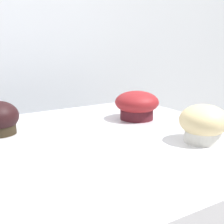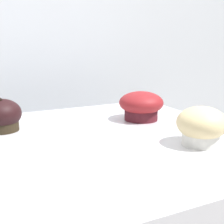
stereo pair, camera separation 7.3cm
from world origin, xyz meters
TOP-DOWN VIEW (x-y plane):
  - muffin_front_center at (0.34, -0.13)m, footprint 0.10×0.10m
  - muffin_back_left at (0.34, 0.10)m, footprint 0.12×0.12m
  - muffin_back_right at (-0.01, 0.15)m, footprint 0.09×0.09m

SIDE VIEW (x-z plane):
  - muffin_back_right at x=-0.01m, z-range 0.89..0.98m
  - muffin_back_left at x=0.34m, z-range 0.90..0.98m
  - muffin_front_center at x=0.34m, z-range 0.90..0.98m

